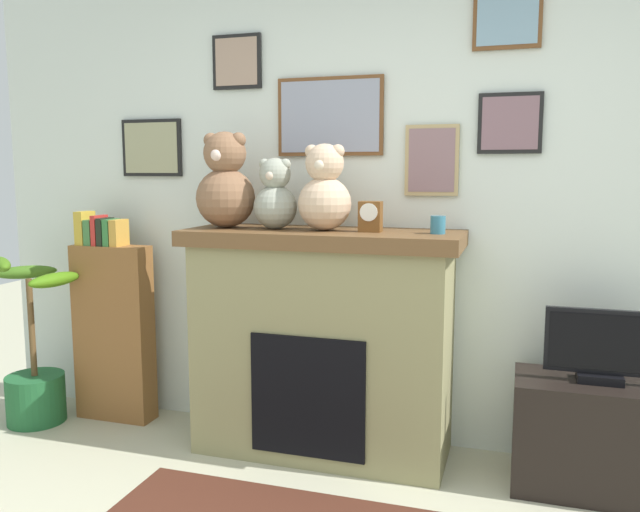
{
  "coord_description": "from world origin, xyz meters",
  "views": [
    {
      "loc": [
        0.58,
        -1.48,
        1.52
      ],
      "look_at": [
        -0.41,
        1.68,
        1.07
      ],
      "focal_mm": 35.72,
      "sensor_mm": 36.0,
      "label": 1
    }
  ],
  "objects": [
    {
      "name": "fireplace",
      "position": [
        -0.39,
        1.68,
        0.61
      ],
      "size": [
        1.45,
        0.58,
        1.21
      ],
      "color": "#888257",
      "rests_on": "ground_plane"
    },
    {
      "name": "tv_stand",
      "position": [
        0.97,
        1.64,
        0.27
      ],
      "size": [
        0.75,
        0.4,
        0.54
      ],
      "primitive_type": "cube",
      "color": "black",
      "rests_on": "ground_plane"
    },
    {
      "name": "bookshelf",
      "position": [
        -1.74,
        1.74,
        0.58
      ],
      "size": [
        0.48,
        0.16,
        1.27
      ],
      "color": "brown",
      "rests_on": "ground_plane"
    },
    {
      "name": "mantel_clock",
      "position": [
        -0.13,
        1.66,
        1.28
      ],
      "size": [
        0.11,
        0.08,
        0.15
      ],
      "color": "brown",
      "rests_on": "fireplace"
    },
    {
      "name": "potted_plant",
      "position": [
        -2.17,
        1.54,
        0.31
      ],
      "size": [
        0.59,
        0.56,
        1.02
      ],
      "color": "#1E592D",
      "rests_on": "ground_plane"
    },
    {
      "name": "candle_jar",
      "position": [
        0.21,
        1.66,
        1.25
      ],
      "size": [
        0.07,
        0.07,
        0.09
      ],
      "primitive_type": "cylinder",
      "color": "teal",
      "rests_on": "fireplace"
    },
    {
      "name": "teddy_bear_grey",
      "position": [
        -0.65,
        1.66,
        1.37
      ],
      "size": [
        0.23,
        0.23,
        0.37
      ],
      "color": "gray",
      "rests_on": "fireplace"
    },
    {
      "name": "teddy_bear_cream",
      "position": [
        -0.94,
        1.66,
        1.44
      ],
      "size": [
        0.32,
        0.32,
        0.52
      ],
      "color": "brown",
      "rests_on": "fireplace"
    },
    {
      "name": "television",
      "position": [
        0.97,
        1.64,
        0.7
      ],
      "size": [
        0.5,
        0.14,
        0.34
      ],
      "color": "black",
      "rests_on": "tv_stand"
    },
    {
      "name": "teddy_bear_brown",
      "position": [
        -0.38,
        1.66,
        1.41
      ],
      "size": [
        0.28,
        0.28,
        0.45
      ],
      "color": "#D1AF8E",
      "rests_on": "fireplace"
    },
    {
      "name": "back_wall",
      "position": [
        -0.0,
        2.0,
        1.31
      ],
      "size": [
        5.2,
        0.15,
        2.6
      ],
      "color": "silver",
      "rests_on": "ground_plane"
    }
  ]
}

